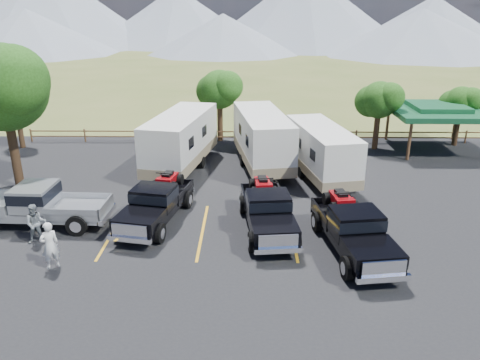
{
  "coord_description": "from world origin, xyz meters",
  "views": [
    {
      "loc": [
        -0.05,
        -14.82,
        9.53
      ],
      "look_at": [
        -0.35,
        6.38,
        1.6
      ],
      "focal_mm": 35.0,
      "sensor_mm": 36.0,
      "label": 1
    }
  ],
  "objects_px": {
    "person_b": "(36,224)",
    "tree_big_nw": "(2,88)",
    "rig_right": "(353,228)",
    "pickup_silver": "(40,204)",
    "person_a": "(50,245)",
    "rig_center": "(267,209)",
    "trailer_right": "(321,152)",
    "trailer_center": "(262,139)",
    "trailer_left": "(181,141)",
    "rig_left": "(156,202)",
    "pavilion": "(437,110)"
  },
  "relations": [
    {
      "from": "trailer_left",
      "to": "trailer_right",
      "type": "distance_m",
      "value": 8.43
    },
    {
      "from": "person_a",
      "to": "person_b",
      "type": "distance_m",
      "value": 2.48
    },
    {
      "from": "trailer_right",
      "to": "pickup_silver",
      "type": "xyz_separation_m",
      "value": [
        -13.69,
        -6.37,
        -0.59
      ]
    },
    {
      "from": "rig_right",
      "to": "pickup_silver",
      "type": "height_order",
      "value": "rig_right"
    },
    {
      "from": "trailer_left",
      "to": "trailer_right",
      "type": "relative_size",
      "value": 1.11
    },
    {
      "from": "person_a",
      "to": "pavilion",
      "type": "bearing_deg",
      "value": 179.01
    },
    {
      "from": "rig_left",
      "to": "person_b",
      "type": "relative_size",
      "value": 3.57
    },
    {
      "from": "pickup_silver",
      "to": "trailer_left",
      "type": "bearing_deg",
      "value": 148.09
    },
    {
      "from": "rig_left",
      "to": "person_a",
      "type": "relative_size",
      "value": 3.23
    },
    {
      "from": "person_a",
      "to": "trailer_left",
      "type": "bearing_deg",
      "value": -145.77
    },
    {
      "from": "tree_big_nw",
      "to": "pickup_silver",
      "type": "height_order",
      "value": "tree_big_nw"
    },
    {
      "from": "pavilion",
      "to": "trailer_left",
      "type": "xyz_separation_m",
      "value": [
        -17.02,
        -4.42,
        -0.98
      ]
    },
    {
      "from": "person_a",
      "to": "rig_right",
      "type": "bearing_deg",
      "value": 148.27
    },
    {
      "from": "tree_big_nw",
      "to": "trailer_right",
      "type": "xyz_separation_m",
      "value": [
        16.79,
        1.91,
        -3.96
      ]
    },
    {
      "from": "trailer_center",
      "to": "person_b",
      "type": "xyz_separation_m",
      "value": [
        -9.83,
        -10.17,
        -0.9
      ]
    },
    {
      "from": "tree_big_nw",
      "to": "rig_center",
      "type": "bearing_deg",
      "value": -19.43
    },
    {
      "from": "rig_right",
      "to": "pickup_silver",
      "type": "bearing_deg",
      "value": 162.87
    },
    {
      "from": "trailer_center",
      "to": "person_b",
      "type": "relative_size",
      "value": 5.64
    },
    {
      "from": "rig_left",
      "to": "rig_center",
      "type": "height_order",
      "value": "rig_center"
    },
    {
      "from": "tree_big_nw",
      "to": "rig_right",
      "type": "relative_size",
      "value": 1.22
    },
    {
      "from": "pickup_silver",
      "to": "person_a",
      "type": "distance_m",
      "value": 4.22
    },
    {
      "from": "rig_center",
      "to": "trailer_right",
      "type": "distance_m",
      "value": 7.47
    },
    {
      "from": "person_b",
      "to": "tree_big_nw",
      "type": "bearing_deg",
      "value": 99.35
    },
    {
      "from": "pickup_silver",
      "to": "trailer_right",
      "type": "bearing_deg",
      "value": 117.11
    },
    {
      "from": "trailer_right",
      "to": "rig_right",
      "type": "bearing_deg",
      "value": -100.7
    },
    {
      "from": "tree_big_nw",
      "to": "trailer_left",
      "type": "xyz_separation_m",
      "value": [
        8.52,
        3.56,
        -3.79
      ]
    },
    {
      "from": "rig_center",
      "to": "person_a",
      "type": "distance_m",
      "value": 9.09
    },
    {
      "from": "rig_left",
      "to": "person_b",
      "type": "distance_m",
      "value": 5.19
    },
    {
      "from": "trailer_center",
      "to": "rig_left",
      "type": "bearing_deg",
      "value": -131.81
    },
    {
      "from": "tree_big_nw",
      "to": "trailer_right",
      "type": "distance_m",
      "value": 17.36
    },
    {
      "from": "tree_big_nw",
      "to": "pavilion",
      "type": "bearing_deg",
      "value": 17.34
    },
    {
      "from": "rig_center",
      "to": "pavilion",
      "type": "bearing_deg",
      "value": 40.46
    },
    {
      "from": "pavilion",
      "to": "trailer_right",
      "type": "bearing_deg",
      "value": -145.29
    },
    {
      "from": "rig_center",
      "to": "pickup_silver",
      "type": "height_order",
      "value": "rig_center"
    },
    {
      "from": "tree_big_nw",
      "to": "rig_left",
      "type": "relative_size",
      "value": 1.27
    },
    {
      "from": "rig_right",
      "to": "person_a",
      "type": "height_order",
      "value": "rig_right"
    },
    {
      "from": "trailer_left",
      "to": "person_a",
      "type": "bearing_deg",
      "value": -95.85
    },
    {
      "from": "rig_center",
      "to": "trailer_center",
      "type": "relative_size",
      "value": 0.63
    },
    {
      "from": "rig_center",
      "to": "trailer_right",
      "type": "relative_size",
      "value": 0.7
    },
    {
      "from": "trailer_right",
      "to": "person_a",
      "type": "height_order",
      "value": "trailer_right"
    },
    {
      "from": "pavilion",
      "to": "trailer_center",
      "type": "height_order",
      "value": "trailer_center"
    },
    {
      "from": "rig_left",
      "to": "person_b",
      "type": "height_order",
      "value": "rig_left"
    },
    {
      "from": "rig_center",
      "to": "person_b",
      "type": "bearing_deg",
      "value": -177.66
    },
    {
      "from": "person_b",
      "to": "person_a",
      "type": "bearing_deg",
      "value": -76.52
    },
    {
      "from": "trailer_center",
      "to": "person_a",
      "type": "height_order",
      "value": "trailer_center"
    },
    {
      "from": "rig_left",
      "to": "rig_right",
      "type": "bearing_deg",
      "value": -5.97
    },
    {
      "from": "trailer_left",
      "to": "trailer_right",
      "type": "height_order",
      "value": "trailer_left"
    },
    {
      "from": "tree_big_nw",
      "to": "trailer_center",
      "type": "bearing_deg",
      "value": 16.54
    },
    {
      "from": "rig_left",
      "to": "trailer_left",
      "type": "xyz_separation_m",
      "value": [
        0.19,
        7.54,
        0.82
      ]
    },
    {
      "from": "trailer_center",
      "to": "person_b",
      "type": "bearing_deg",
      "value": -143.13
    }
  ]
}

